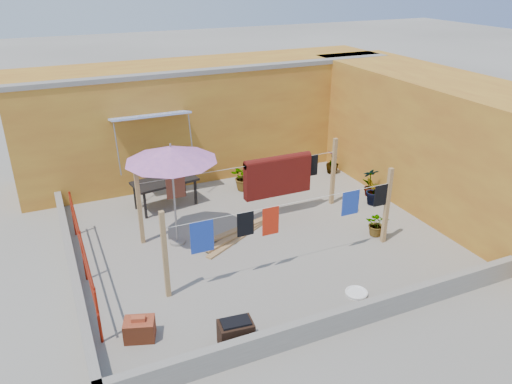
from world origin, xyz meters
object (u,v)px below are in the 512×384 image
(patio_umbrella, at_px, (171,155))
(outdoor_table, at_px, (165,183))
(brick_stack, at_px, (140,329))
(white_basin, at_px, (356,293))
(water_jug_a, at_px, (353,207))
(brazier, at_px, (236,334))
(green_hose, at_px, (272,174))
(plant_back_a, at_px, (243,176))
(water_jug_b, at_px, (303,182))

(patio_umbrella, xyz_separation_m, outdoor_table, (0.26, 1.93, -1.45))
(brick_stack, bearing_deg, white_basin, -6.72)
(outdoor_table, distance_m, water_jug_a, 4.85)
(brick_stack, distance_m, white_basin, 4.07)
(outdoor_table, relative_size, brazier, 2.86)
(brick_stack, relative_size, white_basin, 1.35)
(white_basin, xyz_separation_m, water_jug_a, (1.95, 3.01, 0.10))
(brick_stack, height_order, water_jug_a, brick_stack)
(green_hose, bearing_deg, outdoor_table, -166.85)
(brazier, bearing_deg, plant_back_a, 66.05)
(white_basin, bearing_deg, patio_umbrella, 127.98)
(brazier, distance_m, water_jug_a, 5.68)
(brazier, xyz_separation_m, water_jug_b, (4.17, 5.25, -0.08))
(patio_umbrella, height_order, outdoor_table, patio_umbrella)
(water_jug_a, xyz_separation_m, plant_back_a, (-2.00, 2.42, 0.25))
(patio_umbrella, distance_m, outdoor_table, 2.43)
(outdoor_table, bearing_deg, water_jug_b, -5.11)
(outdoor_table, bearing_deg, plant_back_a, 4.86)
(water_jug_b, xyz_separation_m, green_hose, (-0.42, 1.15, -0.13))
(brick_stack, relative_size, green_hose, 1.11)
(green_hose, bearing_deg, water_jug_a, -74.79)
(patio_umbrella, height_order, plant_back_a, patio_umbrella)
(plant_back_a, bearing_deg, outdoor_table, -175.14)
(brick_stack, bearing_deg, plant_back_a, 51.24)
(brazier, xyz_separation_m, plant_back_a, (2.57, 5.79, 0.15))
(water_jug_a, height_order, plant_back_a, plant_back_a)
(outdoor_table, distance_m, plant_back_a, 2.29)
(brick_stack, height_order, water_jug_b, brick_stack)
(green_hose, height_order, plant_back_a, plant_back_a)
(outdoor_table, bearing_deg, green_hose, 13.15)
(patio_umbrella, bearing_deg, brick_stack, -117.23)
(water_jug_a, relative_size, plant_back_a, 0.40)
(outdoor_table, xyz_separation_m, green_hose, (3.44, 0.80, -0.64))
(white_basin, xyz_separation_m, plant_back_a, (-0.06, 5.43, 0.35))
(brazier, distance_m, plant_back_a, 6.34)
(outdoor_table, distance_m, water_jug_b, 3.91)
(brazier, height_order, water_jug_a, brazier)
(patio_umbrella, height_order, brazier, patio_umbrella)
(patio_umbrella, bearing_deg, brazier, -90.76)
(brick_stack, relative_size, plant_back_a, 0.75)
(green_hose, distance_m, plant_back_a, 1.38)
(patio_umbrella, relative_size, white_basin, 5.45)
(water_jug_a, bearing_deg, outdoor_table, 152.43)
(patio_umbrella, relative_size, water_jug_a, 7.57)
(patio_umbrella, relative_size, outdoor_table, 1.40)
(white_basin, bearing_deg, plant_back_a, 90.59)
(brick_stack, relative_size, water_jug_b, 1.58)
(green_hose, bearing_deg, brazier, -120.37)
(brick_stack, height_order, green_hose, brick_stack)
(outdoor_table, relative_size, green_hose, 3.21)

